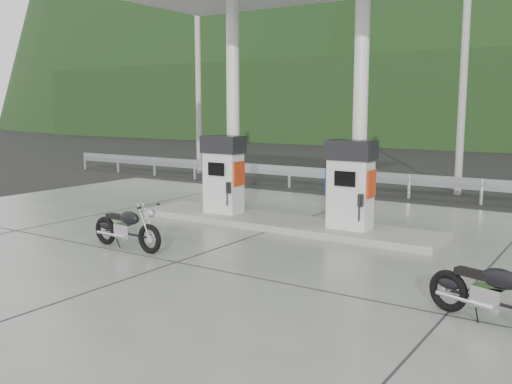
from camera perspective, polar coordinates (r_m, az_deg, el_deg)
The scene contains 13 objects.
ground at distance 10.57m, azimuth -4.37°, elevation -5.91°, with size 160.00×160.00×0.00m, color black.
forecourt_apron at distance 10.57m, azimuth -4.37°, elevation -5.86°, with size 18.00×14.00×0.02m, color slate.
pump_island at distance 12.56m, azimuth 2.63°, elevation -3.13°, with size 7.00×1.40×0.15m, color gray.
gas_pump_left at distance 13.29m, azimuth -3.28°, elevation 1.77°, with size 0.95×0.55×1.80m, color silver, non-canonical shape.
gas_pump_right at distance 11.68m, azimuth 9.42°, elevation 0.73°, with size 0.95×0.55×1.80m, color silver, non-canonical shape.
canopy_column_left at distance 13.52m, azimuth -2.32°, elevation 8.69°, with size 0.30×0.30×5.00m, color white.
canopy_column_right at distance 11.94m, azimuth 10.40°, elevation 8.58°, with size 0.30×0.30×5.00m, color white.
guardrail at distance 17.37m, azimuth 11.98°, elevation 1.99°, with size 26.00×0.16×1.42m, color #A1A4A9, non-canonical shape.
road at distance 20.73m, azimuth 15.48°, elevation 0.93°, with size 60.00×7.00×0.01m, color black.
utility_pole_a at distance 22.69m, azimuth -5.81°, elevation 11.94°, with size 0.22×0.22×8.00m, color #989793.
utility_pole_b at distance 18.15m, azimuth 20.13°, elevation 12.34°, with size 0.22×0.22×8.00m, color #989793.
motorcycle_left at distance 10.83m, azimuth -12.81°, elevation -3.55°, with size 1.62×0.51×0.77m, color black, non-canonical shape.
motorcycle_right at distance 7.51m, azimuth 22.60°, elevation -9.38°, with size 1.63×0.52×0.77m, color black, non-canonical shape.
Camera 1 is at (6.29, -8.08, 2.63)m, focal length 40.00 mm.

